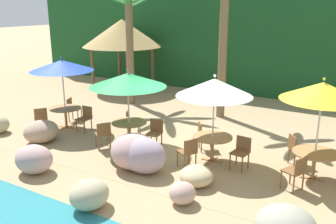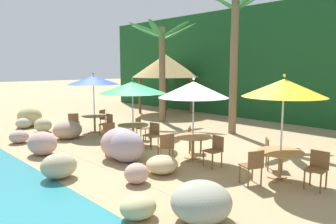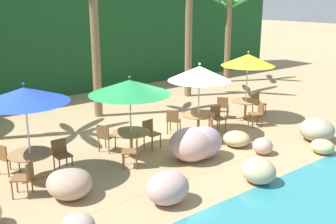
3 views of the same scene
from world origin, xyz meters
name	(u,v)px [view 1 (image 1 of 3)]	position (x,y,z in m)	size (l,w,h in m)	color
ground_plane	(185,152)	(0.00, 0.00, 0.00)	(120.00, 120.00, 0.00)	tan
terrace_deck	(185,151)	(0.00, 0.00, 0.00)	(18.00, 5.20, 0.01)	tan
foliage_backdrop	(273,32)	(0.00, 9.00, 3.00)	(28.00, 2.40, 6.00)	#194C23
rock_seawall	(53,150)	(-2.75, -2.58, 0.40)	(15.86, 3.54, 1.03)	#A2A389
umbrella_blue	(62,66)	(-4.72, -0.18, 2.25)	(2.17, 2.17, 2.55)	silver
dining_table_blue	(65,111)	(-4.72, -0.18, 0.61)	(1.10, 1.10, 0.74)	#A37547
chair_blue_seaward	(85,117)	(-3.87, -0.09, 0.51)	(0.42, 0.43, 0.87)	brown
chair_blue_inland	(72,108)	(-5.12, 0.57, 0.51)	(0.56, 0.55, 0.87)	brown
chair_blue_left	(41,118)	(-5.14, -0.93, 0.51)	(0.59, 0.59, 0.87)	brown
umbrella_green	(128,80)	(-1.80, -0.35, 2.07)	(2.35, 2.35, 2.39)	silver
dining_table_green	(129,126)	(-1.80, -0.35, 0.61)	(1.10, 1.10, 0.74)	#A37547
chair_green_seaward	(155,131)	(-0.97, -0.15, 0.51)	(0.47, 0.48, 0.87)	brown
chair_green_inland	(131,121)	(-2.26, 0.37, 0.51)	(0.57, 0.57, 0.87)	brown
chair_green_left	(103,133)	(-2.23, -1.09, 0.51)	(0.59, 0.59, 0.87)	brown
umbrella_white	(214,87)	(0.97, -0.24, 2.13)	(2.07, 2.07, 2.48)	silver
dining_table_white	(212,141)	(0.97, -0.24, 0.61)	(1.10, 1.10, 0.74)	#A37547
chair_white_seaward	(241,150)	(1.83, -0.26, 0.51)	(0.48, 0.48, 0.87)	brown
chair_white_inland	(203,134)	(0.40, 0.40, 0.51)	(0.59, 0.59, 0.87)	brown
chair_white_left	(189,151)	(0.63, -1.02, 0.51)	(0.58, 0.58, 0.87)	brown
umbrella_yellow	(323,91)	(3.62, 0.01, 2.29)	(1.98, 1.98, 2.62)	silver
dining_table_yellow	(315,157)	(3.62, 0.01, 0.61)	(1.10, 1.10, 0.74)	#A37547
chair_yellow_inland	(296,148)	(3.04, 0.63, 0.51)	(0.59, 0.59, 0.87)	brown
chair_yellow_left	(296,171)	(3.36, -0.81, 0.51)	(0.56, 0.56, 0.87)	brown
palm_tree_nearest	(129,22)	(-4.76, 3.81, 3.53)	(3.40, 3.41, 5.01)	brown
palm_tree_second	(224,11)	(-0.53, 3.92, 4.01)	(2.75, 2.81, 5.91)	brown
palapa_hut	(122,33)	(-6.82, 6.00, 2.86)	(4.01, 4.01, 3.56)	brown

